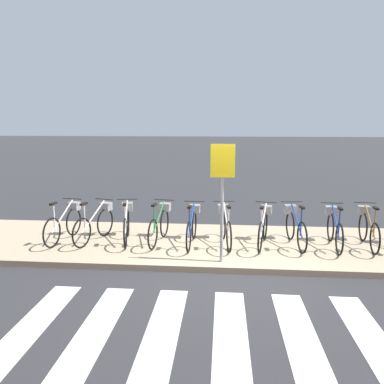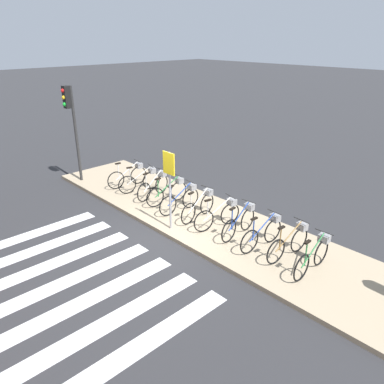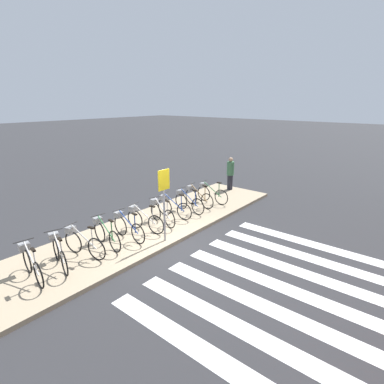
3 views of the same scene
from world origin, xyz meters
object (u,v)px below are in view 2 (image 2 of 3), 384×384
parked_bicycle_4 (182,198)px  parked_bicycle_9 (291,241)px  parked_bicycle_7 (241,220)px  parked_bicycle_10 (314,255)px  traffic_light (71,114)px  sign_post (169,178)px  parked_bicycle_5 (200,204)px  parked_bicycle_1 (142,179)px  parked_bicycle_8 (264,232)px  parked_bicycle_3 (169,191)px  parked_bicycle_0 (130,175)px  parked_bicycle_6 (220,213)px  parked_bicycle_2 (155,184)px

parked_bicycle_4 → parked_bicycle_9: 3.73m
parked_bicycle_7 → parked_bicycle_9: bearing=1.5°
parked_bicycle_10 → traffic_light: traffic_light is taller
traffic_light → sign_post: bearing=0.6°
sign_post → parked_bicycle_9: bearing=21.1°
parked_bicycle_9 → parked_bicycle_5: bearing=-177.9°
parked_bicycle_1 → parked_bicycle_8: 5.15m
parked_bicycle_3 → sign_post: (1.35, -1.11, 1.09)m
parked_bicycle_5 → parked_bicycle_8: 2.29m
parked_bicycle_0 → parked_bicycle_4: same height
parked_bicycle_4 → sign_post: sign_post is taller
parked_bicycle_10 → parked_bicycle_7: bearing=177.4°
parked_bicycle_0 → parked_bicycle_1: (0.70, 0.03, 0.00)m
parked_bicycle_8 → parked_bicycle_4: bearing=-178.2°
parked_bicycle_8 → parked_bicycle_3: bearing=179.8°
parked_bicycle_3 → parked_bicycle_6: same height
parked_bicycle_2 → parked_bicycle_5: same height
traffic_light → sign_post: 5.31m
parked_bicycle_6 → parked_bicycle_1: bearing=179.8°
parked_bicycle_3 → sign_post: sign_post is taller
parked_bicycle_3 → parked_bicycle_7: (2.92, 0.04, 0.00)m
parked_bicycle_3 → parked_bicycle_1: bearing=-178.6°
parked_bicycle_0 → sign_post: (3.48, -1.06, 1.09)m
traffic_light → parked_bicycle_2: bearing=20.5°
parked_bicycle_9 → parked_bicycle_1: bearing=-178.9°
parked_bicycle_0 → parked_bicycle_9: 6.57m
parked_bicycle_1 → parked_bicycle_9: (5.87, 0.11, 0.00)m
parked_bicycle_0 → parked_bicycle_8: bearing=0.5°
parked_bicycle_3 → parked_bicycle_9: same height
parked_bicycle_5 → parked_bicycle_6: same height
parked_bicycle_2 → parked_bicycle_8: same height
parked_bicycle_6 → parked_bicycle_7: 0.68m
parked_bicycle_9 → parked_bicycle_10: size_ratio=1.00×
parked_bicycle_3 → parked_bicycle_4: 0.72m
parked_bicycle_1 → traffic_light: size_ratio=0.43×
parked_bicycle_4 → parked_bicycle_7: (2.20, 0.14, 0.00)m
parked_bicycle_4 → parked_bicycle_9: bearing=2.8°
parked_bicycle_3 → traffic_light: (-3.87, -1.17, 2.06)m
parked_bicycle_1 → parked_bicycle_6: same height
parked_bicycle_9 → parked_bicycle_4: bearing=-177.2°
sign_post → parked_bicycle_5: bearing=85.9°
parked_bicycle_5 → traffic_light: (-5.30, -1.13, 2.06)m
parked_bicycle_9 → parked_bicycle_3: bearing=-179.0°
parked_bicycle_5 → parked_bicycle_4: bearing=-174.2°
parked_bicycle_4 → parked_bicycle_9: (3.73, 0.18, 0.00)m
parked_bicycle_8 → parked_bicycle_9: bearing=7.1°
parked_bicycle_3 → parked_bicycle_4: bearing=-8.4°
parked_bicycle_0 → sign_post: size_ratio=0.68×
parked_bicycle_7 → parked_bicycle_10: same height
parked_bicycle_3 → sign_post: bearing=-39.5°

